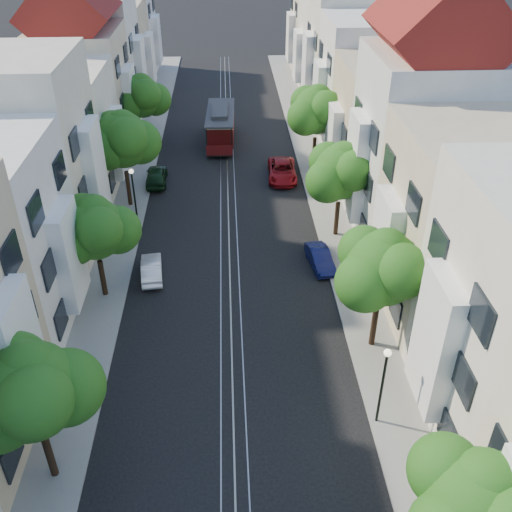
{
  "coord_description": "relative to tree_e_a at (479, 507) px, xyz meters",
  "views": [
    {
      "loc": [
        0.11,
        -12.76,
        19.94
      ],
      "look_at": [
        1.53,
        14.34,
        2.2
      ],
      "focal_mm": 40.0,
      "sensor_mm": 36.0,
      "label": 1
    }
  ],
  "objects": [
    {
      "name": "sidewalk_east",
      "position": [
        -0.01,
        31.02,
        -4.34
      ],
      "size": [
        2.5,
        80.0,
        0.12
      ],
      "primitive_type": "cube",
      "color": "gray",
      "rests_on": "ground"
    },
    {
      "name": "tree_e_c",
      "position": [
        0.0,
        23.0,
        0.2
      ],
      "size": [
        4.84,
        3.99,
        6.52
      ],
      "color": "black",
      "rests_on": "ground"
    },
    {
      "name": "tree_w_a",
      "position": [
        -14.4,
        5.0,
        0.34
      ],
      "size": [
        4.93,
        4.08,
        6.68
      ],
      "color": "black",
      "rests_on": "ground"
    },
    {
      "name": "rail_right",
      "position": [
        -6.71,
        31.02,
        -4.39
      ],
      "size": [
        0.06,
        80.0,
        0.02
      ],
      "primitive_type": "cube",
      "color": "gray",
      "rests_on": "ground"
    },
    {
      "name": "townhouses_west",
      "position": [
        -19.13,
        30.94,
        0.68
      ],
      "size": [
        7.75,
        72.0,
        11.76
      ],
      "color": "silver",
      "rests_on": "ground"
    },
    {
      "name": "tree_e_b",
      "position": [
        0.0,
        12.0,
        0.34
      ],
      "size": [
        4.93,
        4.08,
        6.68
      ],
      "color": "black",
      "rests_on": "ground"
    },
    {
      "name": "tree_w_d",
      "position": [
        -14.4,
        39.0,
        0.2
      ],
      "size": [
        4.84,
        3.99,
        6.52
      ],
      "color": "black",
      "rests_on": "ground"
    },
    {
      "name": "parked_car_w_mid",
      "position": [
        -11.96,
        18.8,
        -3.84
      ],
      "size": [
        1.58,
        3.53,
        1.13
      ],
      "primitive_type": "imported",
      "rotation": [
        0.0,
        0.0,
        3.26
      ],
      "color": "white",
      "rests_on": "ground"
    },
    {
      "name": "tree_w_c",
      "position": [
        -14.4,
        28.0,
        0.67
      ],
      "size": [
        5.13,
        4.28,
        7.09
      ],
      "color": "black",
      "rests_on": "ground"
    },
    {
      "name": "tree_e_d",
      "position": [
        0.0,
        34.0,
        0.47
      ],
      "size": [
        5.01,
        4.16,
        6.85
      ],
      "color": "black",
      "rests_on": "ground"
    },
    {
      "name": "ground",
      "position": [
        -7.26,
        31.02,
        -4.4
      ],
      "size": [
        200.0,
        200.0,
        0.0
      ],
      "primitive_type": "plane",
      "color": "black",
      "rests_on": "ground"
    },
    {
      "name": "townhouses_east",
      "position": [
        4.61,
        30.94,
        0.79
      ],
      "size": [
        7.75,
        72.0,
        12.0
      ],
      "color": "beige",
      "rests_on": "ground"
    },
    {
      "name": "lane_line",
      "position": [
        -7.26,
        31.02,
        -4.4
      ],
      "size": [
        0.08,
        80.0,
        0.01
      ],
      "primitive_type": "cube",
      "color": "tan",
      "rests_on": "ground"
    },
    {
      "name": "cable_car",
      "position": [
        -7.76,
        39.88,
        -2.63
      ],
      "size": [
        2.68,
        7.83,
        2.98
      ],
      "rotation": [
        0.0,
        0.0,
        -0.03
      ],
      "color": "black",
      "rests_on": "ground"
    },
    {
      "name": "rail_left",
      "position": [
        -7.81,
        31.02,
        -4.39
      ],
      "size": [
        0.06,
        80.0,
        0.02
      ],
      "primitive_type": "cube",
      "color": "gray",
      "rests_on": "ground"
    },
    {
      "name": "tree_e_a",
      "position": [
        0.0,
        0.0,
        0.0
      ],
      "size": [
        4.72,
        3.87,
        6.27
      ],
      "color": "black",
      "rests_on": "ground"
    },
    {
      "name": "parked_car_e_far",
      "position": [
        -2.86,
        32.11,
        -3.73
      ],
      "size": [
        2.43,
        4.9,
        1.34
      ],
      "primitive_type": "imported",
      "rotation": [
        0.0,
        0.0,
        -0.04
      ],
      "color": "maroon",
      "rests_on": "ground"
    },
    {
      "name": "parked_car_e_mid",
      "position": [
        -1.66,
        19.4,
        -3.84
      ],
      "size": [
        1.63,
        3.5,
        1.11
      ],
      "primitive_type": "imported",
      "rotation": [
        0.0,
        0.0,
        0.14
      ],
      "color": "#0C1140",
      "rests_on": "ground"
    },
    {
      "name": "tree_w_b",
      "position": [
        -14.4,
        17.0,
        0.0
      ],
      "size": [
        4.72,
        3.87,
        6.27
      ],
      "color": "black",
      "rests_on": "ground"
    },
    {
      "name": "parked_car_w_far",
      "position": [
        -12.86,
        31.71,
        -3.72
      ],
      "size": [
        1.73,
        4.03,
        1.35
      ],
      "primitive_type": "imported",
      "rotation": [
        0.0,
        0.0,
        3.18
      ],
      "color": "black",
      "rests_on": "ground"
    },
    {
      "name": "rail_slot",
      "position": [
        -7.26,
        31.02,
        -4.39
      ],
      "size": [
        0.06,
        80.0,
        0.02
      ],
      "primitive_type": "cube",
      "color": "gray",
      "rests_on": "ground"
    },
    {
      "name": "lamp_west",
      "position": [
        -13.56,
        25.02,
        -1.55
      ],
      "size": [
        0.32,
        0.32,
        4.16
      ],
      "color": "black",
      "rests_on": "ground"
    },
    {
      "name": "sidewalk_west",
      "position": [
        -14.51,
        31.02,
        -4.34
      ],
      "size": [
        2.5,
        80.0,
        0.12
      ],
      "primitive_type": "cube",
      "color": "gray",
      "rests_on": "ground"
    },
    {
      "name": "lamp_east",
      "position": [
        -0.96,
        7.02,
        -1.55
      ],
      "size": [
        0.32,
        0.32,
        4.16
      ],
      "color": "black",
      "rests_on": "ground"
    }
  ]
}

